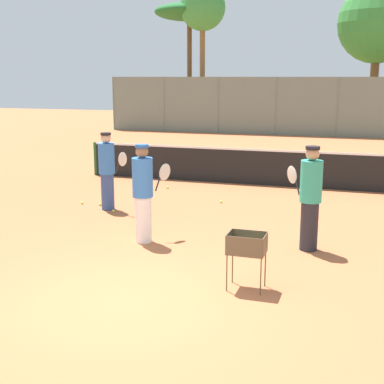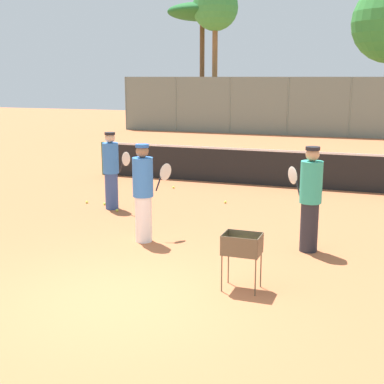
# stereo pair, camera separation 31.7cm
# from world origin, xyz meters

# --- Properties ---
(ground_plane) EXTENTS (80.00, 80.00, 0.00)m
(ground_plane) POSITION_xyz_m (0.00, 0.00, 0.00)
(ground_plane) COLOR #B7663D
(tennis_net) EXTENTS (10.48, 0.10, 1.07)m
(tennis_net) POSITION_xyz_m (0.00, 8.86, 0.56)
(tennis_net) COLOR #26592D
(tennis_net) RESTS_ON ground_plane
(back_fence) EXTENTS (22.79, 0.08, 3.13)m
(back_fence) POSITION_xyz_m (0.00, 22.83, 1.57)
(back_fence) COLOR slate
(back_fence) RESTS_ON ground_plane
(tree_1) EXTENTS (4.52, 4.52, 8.38)m
(tree_1) POSITION_xyz_m (3.38, 26.88, 6.08)
(tree_1) COLOR brown
(tree_1) RESTS_ON ground_plane
(tree_2) EXTENTS (2.72, 2.72, 8.53)m
(tree_2) POSITION_xyz_m (-6.60, 25.45, 7.04)
(tree_2) COLOR brown
(tree_2) RESTS_ON ground_plane
(tree_4) EXTENTS (4.33, 4.33, 7.60)m
(tree_4) POSITION_xyz_m (-7.72, 26.36, 6.95)
(tree_4) COLOR brown
(tree_4) RESTS_ON ground_plane
(player_white_outfit) EXTENTS (0.90, 0.49, 1.85)m
(player_white_outfit) POSITION_xyz_m (-2.71, 4.80, 0.96)
(player_white_outfit) COLOR #334C8C
(player_white_outfit) RESTS_ON ground_plane
(player_red_cap) EXTENTS (0.75, 0.75, 1.93)m
(player_red_cap) POSITION_xyz_m (2.20, 3.16, 1.00)
(player_red_cap) COLOR #26262D
(player_red_cap) RESTS_ON ground_plane
(player_yellow_shirt) EXTENTS (0.56, 0.88, 1.90)m
(player_yellow_shirt) POSITION_xyz_m (-0.88, 2.68, 0.98)
(player_yellow_shirt) COLOR white
(player_yellow_shirt) RESTS_ON ground_plane
(ball_cart) EXTENTS (0.56, 0.41, 0.86)m
(ball_cart) POSITION_xyz_m (1.51, 0.98, 0.64)
(ball_cart) COLOR brown
(ball_cart) RESTS_ON ground_plane
(tennis_ball_0) EXTENTS (0.07, 0.07, 0.07)m
(tennis_ball_0) POSITION_xyz_m (-3.58, 5.08, 0.03)
(tennis_ball_0) COLOR #D1E54C
(tennis_ball_0) RESTS_ON ground_plane
(tennis_ball_1) EXTENTS (0.07, 0.07, 0.07)m
(tennis_ball_1) POSITION_xyz_m (-2.46, 4.58, 0.03)
(tennis_ball_1) COLOR #D1E54C
(tennis_ball_1) RESTS_ON ground_plane
(tennis_ball_4) EXTENTS (0.07, 0.07, 0.07)m
(tennis_ball_4) POSITION_xyz_m (-3.07, 5.07, 0.03)
(tennis_ball_4) COLOR #D1E54C
(tennis_ball_4) RESTS_ON ground_plane
(tennis_ball_5) EXTENTS (0.07, 0.07, 0.07)m
(tennis_ball_5) POSITION_xyz_m (-2.96, 5.05, 0.03)
(tennis_ball_5) COLOR #D1E54C
(tennis_ball_5) RESTS_ON ground_plane
(tennis_ball_6) EXTENTS (0.07, 0.07, 0.07)m
(tennis_ball_6) POSITION_xyz_m (-2.20, 7.54, 0.03)
(tennis_ball_6) COLOR #D1E54C
(tennis_ball_6) RESTS_ON ground_plane
(tennis_ball_7) EXTENTS (0.07, 0.07, 0.07)m
(tennis_ball_7) POSITION_xyz_m (-0.29, 6.28, 0.03)
(tennis_ball_7) COLOR #D1E54C
(tennis_ball_7) RESTS_ON ground_plane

